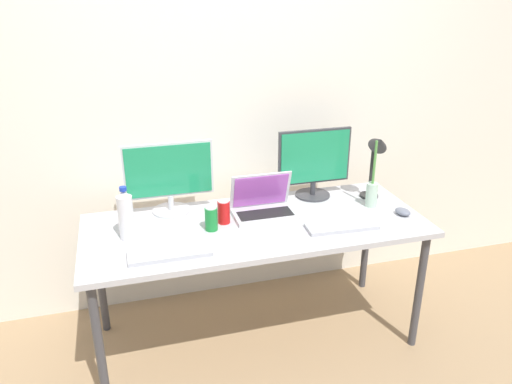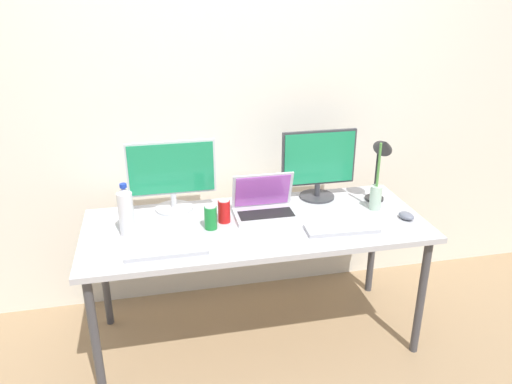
{
  "view_description": "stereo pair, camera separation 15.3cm",
  "coord_description": "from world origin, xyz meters",
  "px_view_note": "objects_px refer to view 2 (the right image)",
  "views": [
    {
      "loc": [
        -0.65,
        -2.3,
        1.92
      ],
      "look_at": [
        0.0,
        0.0,
        0.92
      ],
      "focal_mm": 35.0,
      "sensor_mm": 36.0,
      "label": 1
    },
    {
      "loc": [
        -0.5,
        -2.33,
        1.92
      ],
      "look_at": [
        0.0,
        0.0,
        0.92
      ],
      "focal_mm": 35.0,
      "sensor_mm": 36.0,
      "label": 2
    }
  ],
  "objects_px": {
    "monitor_center": "(319,163)",
    "keyboard_main": "(166,250)",
    "monitor_left": "(172,174)",
    "laptop_silver": "(264,205)",
    "water_bottle": "(126,211)",
    "bamboo_vase": "(376,195)",
    "soda_can_near_keyboard": "(211,217)",
    "desk_lamp": "(382,158)",
    "mouse_by_keyboard": "(406,216)",
    "work_desk": "(256,233)",
    "keyboard_aux": "(342,229)",
    "soda_can_by_laptop": "(224,211)"
  },
  "relations": [
    {
      "from": "mouse_by_keyboard",
      "to": "soda_can_by_laptop",
      "type": "height_order",
      "value": "soda_can_by_laptop"
    },
    {
      "from": "mouse_by_keyboard",
      "to": "keyboard_main",
      "type": "bearing_deg",
      "value": 169.1
    },
    {
      "from": "work_desk",
      "to": "soda_can_near_keyboard",
      "type": "distance_m",
      "value": 0.27
    },
    {
      "from": "water_bottle",
      "to": "soda_can_near_keyboard",
      "type": "distance_m",
      "value": 0.43
    },
    {
      "from": "keyboard_aux",
      "to": "mouse_by_keyboard",
      "type": "xyz_separation_m",
      "value": [
        0.39,
        0.06,
        0.01
      ]
    },
    {
      "from": "keyboard_main",
      "to": "bamboo_vase",
      "type": "height_order",
      "value": "bamboo_vase"
    },
    {
      "from": "work_desk",
      "to": "soda_can_by_laptop",
      "type": "xyz_separation_m",
      "value": [
        -0.16,
        0.05,
        0.12
      ]
    },
    {
      "from": "monitor_center",
      "to": "laptop_silver",
      "type": "relative_size",
      "value": 1.3
    },
    {
      "from": "keyboard_main",
      "to": "water_bottle",
      "type": "xyz_separation_m",
      "value": [
        -0.18,
        0.23,
        0.12
      ]
    },
    {
      "from": "laptop_silver",
      "to": "water_bottle",
      "type": "height_order",
      "value": "water_bottle"
    },
    {
      "from": "monitor_left",
      "to": "soda_can_near_keyboard",
      "type": "xyz_separation_m",
      "value": [
        0.17,
        -0.28,
        -0.15
      ]
    },
    {
      "from": "laptop_silver",
      "to": "soda_can_by_laptop",
      "type": "xyz_separation_m",
      "value": [
        -0.23,
        -0.05,
        0.01
      ]
    },
    {
      "from": "keyboard_main",
      "to": "keyboard_aux",
      "type": "bearing_deg",
      "value": 2.59
    },
    {
      "from": "work_desk",
      "to": "monitor_left",
      "type": "height_order",
      "value": "monitor_left"
    },
    {
      "from": "soda_can_near_keyboard",
      "to": "monitor_center",
      "type": "bearing_deg",
      "value": 22.15
    },
    {
      "from": "monitor_left",
      "to": "soda_can_by_laptop",
      "type": "bearing_deg",
      "value": -40.73
    },
    {
      "from": "work_desk",
      "to": "soda_can_near_keyboard",
      "type": "bearing_deg",
      "value": -177.77
    },
    {
      "from": "laptop_silver",
      "to": "water_bottle",
      "type": "xyz_separation_m",
      "value": [
        -0.73,
        -0.09,
        0.07
      ]
    },
    {
      "from": "monitor_center",
      "to": "water_bottle",
      "type": "bearing_deg",
      "value": -167.14
    },
    {
      "from": "monitor_left",
      "to": "keyboard_main",
      "type": "xyz_separation_m",
      "value": [
        -0.07,
        -0.49,
        -0.2
      ]
    },
    {
      "from": "water_bottle",
      "to": "soda_can_near_keyboard",
      "type": "relative_size",
      "value": 2.19
    },
    {
      "from": "soda_can_by_laptop",
      "to": "keyboard_main",
      "type": "bearing_deg",
      "value": -140.03
    },
    {
      "from": "laptop_silver",
      "to": "work_desk",
      "type": "bearing_deg",
      "value": -124.02
    },
    {
      "from": "water_bottle",
      "to": "bamboo_vase",
      "type": "distance_m",
      "value": 1.36
    },
    {
      "from": "keyboard_aux",
      "to": "mouse_by_keyboard",
      "type": "distance_m",
      "value": 0.4
    },
    {
      "from": "mouse_by_keyboard",
      "to": "work_desk",
      "type": "bearing_deg",
      "value": 156.49
    },
    {
      "from": "soda_can_near_keyboard",
      "to": "desk_lamp",
      "type": "height_order",
      "value": "desk_lamp"
    },
    {
      "from": "monitor_center",
      "to": "keyboard_main",
      "type": "height_order",
      "value": "monitor_center"
    },
    {
      "from": "bamboo_vase",
      "to": "laptop_silver",
      "type": "bearing_deg",
      "value": 174.11
    },
    {
      "from": "work_desk",
      "to": "desk_lamp",
      "type": "bearing_deg",
      "value": 8.99
    },
    {
      "from": "soda_can_by_laptop",
      "to": "bamboo_vase",
      "type": "height_order",
      "value": "bamboo_vase"
    },
    {
      "from": "keyboard_aux",
      "to": "monitor_left",
      "type": "bearing_deg",
      "value": 154.6
    },
    {
      "from": "monitor_left",
      "to": "monitor_center",
      "type": "xyz_separation_m",
      "value": [
        0.84,
        -0.01,
        0.0
      ]
    },
    {
      "from": "monitor_center",
      "to": "soda_can_near_keyboard",
      "type": "height_order",
      "value": "monitor_center"
    },
    {
      "from": "desk_lamp",
      "to": "keyboard_main",
      "type": "bearing_deg",
      "value": -164.9
    },
    {
      "from": "monitor_left",
      "to": "mouse_by_keyboard",
      "type": "relative_size",
      "value": 5.14
    },
    {
      "from": "monitor_center",
      "to": "keyboard_main",
      "type": "bearing_deg",
      "value": -152.33
    },
    {
      "from": "laptop_silver",
      "to": "water_bottle",
      "type": "relative_size",
      "value": 1.22
    },
    {
      "from": "mouse_by_keyboard",
      "to": "water_bottle",
      "type": "bearing_deg",
      "value": 159.71
    },
    {
      "from": "mouse_by_keyboard",
      "to": "water_bottle",
      "type": "relative_size",
      "value": 0.34
    },
    {
      "from": "work_desk",
      "to": "keyboard_aux",
      "type": "relative_size",
      "value": 4.83
    },
    {
      "from": "laptop_silver",
      "to": "bamboo_vase",
      "type": "bearing_deg",
      "value": -5.89
    },
    {
      "from": "work_desk",
      "to": "keyboard_aux",
      "type": "xyz_separation_m",
      "value": [
        0.42,
        -0.18,
        0.07
      ]
    },
    {
      "from": "keyboard_main",
      "to": "water_bottle",
      "type": "height_order",
      "value": "water_bottle"
    },
    {
      "from": "soda_can_near_keyboard",
      "to": "soda_can_by_laptop",
      "type": "height_order",
      "value": "same"
    },
    {
      "from": "mouse_by_keyboard",
      "to": "soda_can_near_keyboard",
      "type": "distance_m",
      "value": 1.06
    },
    {
      "from": "monitor_left",
      "to": "laptop_silver",
      "type": "relative_size",
      "value": 1.44
    },
    {
      "from": "monitor_center",
      "to": "bamboo_vase",
      "type": "distance_m",
      "value": 0.37
    },
    {
      "from": "laptop_silver",
      "to": "mouse_by_keyboard",
      "type": "xyz_separation_m",
      "value": [
        0.74,
        -0.22,
        -0.04
      ]
    },
    {
      "from": "laptop_silver",
      "to": "water_bottle",
      "type": "distance_m",
      "value": 0.74
    }
  ]
}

